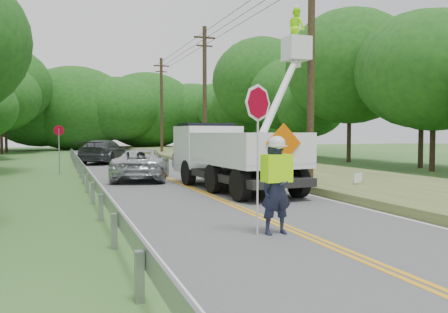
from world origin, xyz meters
name	(u,v)px	position (x,y,z in m)	size (l,w,h in m)	color
ground	(323,243)	(0.00, 0.00, 0.00)	(140.00, 140.00, 0.00)	#366328
road	(169,179)	(0.00, 14.00, 0.01)	(7.20, 96.00, 0.03)	#515153
guardrail	(83,168)	(-4.02, 14.91, 0.55)	(0.18, 48.00, 0.77)	gray
utility_poles	(240,82)	(5.00, 17.02, 5.27)	(1.60, 43.30, 10.00)	black
tall_grass_verge	(296,172)	(7.10, 14.00, 0.15)	(7.00, 96.00, 0.30)	#4B612F
treeline_right	(319,84)	(15.79, 25.94, 6.40)	(10.95, 52.60, 12.45)	#332319
treeline_horizon	(113,109)	(1.98, 56.05, 5.50)	(57.55, 15.18, 12.01)	#194616
flagger	(276,182)	(-0.56, 1.03, 1.19)	(1.21, 0.52, 3.31)	#191E33
bucket_truck	(228,147)	(1.53, 9.79, 1.67)	(4.91, 7.91, 7.43)	black
suv_silver	(142,164)	(-1.35, 13.94, 0.76)	(2.46, 5.34, 1.48)	silver
suv_darkgrey	(104,152)	(-1.95, 26.68, 0.88)	(2.41, 5.92, 1.72)	#373A3F
stop_sign_permanent	(59,142)	(-5.10, 18.16, 1.80)	(0.56, 0.18, 2.69)	gray
yard_sign	(358,178)	(5.64, 6.53, 0.53)	(0.49, 0.21, 0.74)	white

